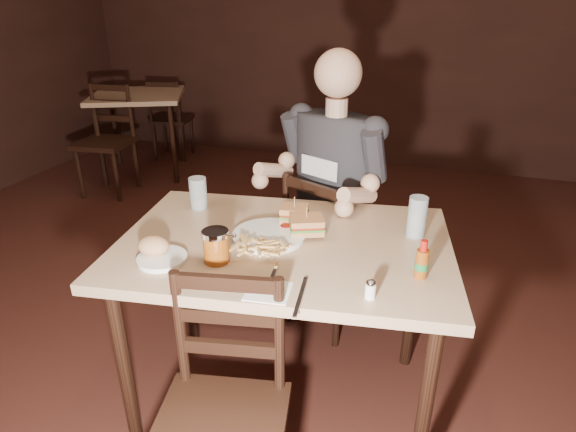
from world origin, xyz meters
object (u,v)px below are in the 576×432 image
(bg_table, at_px, (138,103))
(glass_left, at_px, (198,193))
(dinner_plate, at_px, (269,236))
(syrup_dispenser, at_px, (216,246))
(bg_chair_far, at_px, (172,119))
(diner, at_px, (329,159))
(side_plate, at_px, (162,260))
(chair_near, at_px, (219,428))
(glass_right, at_px, (417,217))
(bg_chair_near, at_px, (104,142))
(chair_far, at_px, (332,251))
(hot_sauce, at_px, (422,259))
(main_table, at_px, (284,260))

(bg_table, relative_size, glass_left, 7.88)
(dinner_plate, relative_size, syrup_dispenser, 2.29)
(bg_table, xyz_separation_m, bg_chair_far, (0.00, 0.55, -0.27))
(diner, relative_size, dinner_plate, 3.63)
(bg_chair_far, xyz_separation_m, side_plate, (1.87, -3.19, 0.37))
(chair_near, distance_m, side_plate, 0.57)
(diner, distance_m, glass_left, 0.61)
(glass_right, bearing_deg, diner, 138.18)
(bg_chair_near, bearing_deg, bg_chair_far, 83.67)
(glass_right, bearing_deg, chair_near, -121.99)
(diner, height_order, dinner_plate, diner)
(chair_near, xyz_separation_m, diner, (0.05, 1.14, 0.49))
(bg_table, height_order, chair_far, chair_far)
(bg_chair_near, bearing_deg, hot_sauce, -41.70)
(main_table, height_order, bg_chair_near, bg_chair_near)
(chair_far, distance_m, bg_chair_near, 2.56)
(bg_table, bearing_deg, glass_left, -50.99)
(bg_chair_near, xyz_separation_m, glass_right, (2.67, -1.63, 0.39))
(glass_left, relative_size, side_plate, 0.82)
(chair_far, height_order, syrup_dispenser, syrup_dispenser)
(main_table, height_order, bg_chair_far, bg_chair_far)
(bg_table, height_order, bg_chair_near, bg_chair_near)
(bg_chair_far, bearing_deg, diner, 123.03)
(chair_far, height_order, bg_chair_near, bg_chair_near)
(bg_chair_far, xyz_separation_m, dinner_plate, (2.15, -2.91, 0.37))
(side_plate, bearing_deg, chair_near, -42.17)
(glass_left, bearing_deg, diner, 39.71)
(main_table, bearing_deg, chair_far, 85.21)
(bg_table, height_order, diner, diner)
(bg_table, bearing_deg, dinner_plate, -47.68)
(bg_chair_near, relative_size, glass_left, 6.77)
(chair_far, xyz_separation_m, chair_near, (-0.07, -1.18, 0.01))
(glass_right, bearing_deg, chair_far, 133.58)
(dinner_plate, bearing_deg, bg_table, 132.32)
(bg_chair_far, bearing_deg, bg_chair_near, 79.35)
(glass_right, xyz_separation_m, side_plate, (-0.80, -0.46, -0.07))
(chair_far, xyz_separation_m, glass_left, (-0.49, -0.44, 0.42))
(chair_near, bearing_deg, side_plate, 126.68)
(bg_table, distance_m, hot_sauce, 3.67)
(bg_chair_far, distance_m, diner, 3.29)
(chair_far, height_order, side_plate, chair_far)
(main_table, distance_m, bg_table, 3.24)
(bg_chair_far, bearing_deg, glass_right, 123.70)
(glass_left, height_order, hot_sauce, glass_left)
(main_table, relative_size, chair_near, 1.55)
(bg_chair_near, xyz_separation_m, side_plate, (1.87, -2.09, 0.32))
(bg_table, distance_m, dinner_plate, 3.20)
(bg_chair_near, xyz_separation_m, dinner_plate, (2.15, -1.81, 0.32))
(main_table, relative_size, bg_chair_far, 1.60)
(dinner_plate, bearing_deg, chair_far, 79.65)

